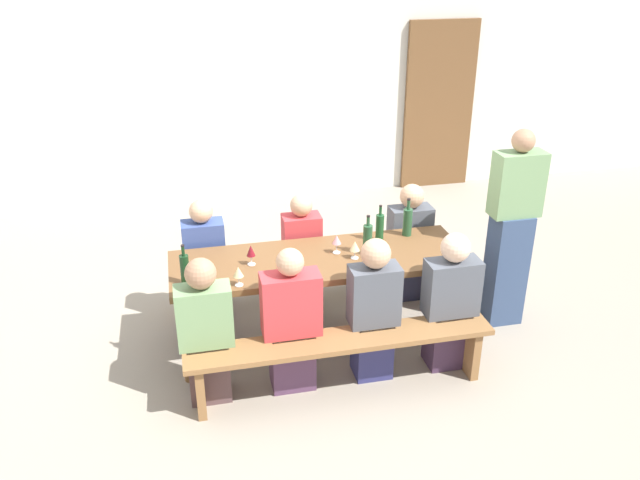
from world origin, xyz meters
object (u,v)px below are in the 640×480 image
at_px(seated_guest_near_3, 450,304).
at_px(standing_host, 511,234).
at_px(seated_guest_near_0, 206,334).
at_px(seated_guest_near_1, 291,324).
at_px(tasting_table, 320,266).
at_px(wooden_door, 439,106).
at_px(wine_glass_0, 337,240).
at_px(seated_guest_far_2, 409,244).
at_px(wine_bottle_2, 408,221).
at_px(seated_guest_far_1, 302,256).
at_px(wine_glass_2, 355,246).
at_px(wine_glass_1, 238,272).
at_px(wine_bottle_1, 380,227).
at_px(seated_guest_far_0, 205,264).
at_px(seated_guest_near_2, 373,312).
at_px(wine_bottle_0, 368,239).
at_px(bench_far, 303,263).
at_px(bench_near, 341,349).
at_px(wine_glass_3, 251,252).
at_px(wine_bottle_3, 185,269).

bearing_deg(seated_guest_near_3, standing_host, -55.49).
bearing_deg(seated_guest_near_0, seated_guest_near_1, -90.00).
relative_size(tasting_table, seated_guest_near_1, 2.07).
bearing_deg(wooden_door, seated_guest_near_1, -124.73).
height_order(wine_glass_0, seated_guest_far_2, seated_guest_far_2).
height_order(wine_bottle_2, seated_guest_far_1, seated_guest_far_1).
bearing_deg(wine_glass_0, wine_glass_2, -47.06).
bearing_deg(wine_glass_1, wine_bottle_1, 22.33).
xyz_separation_m(wooden_door, tasting_table, (-2.27, -3.22, -0.38)).
bearing_deg(seated_guest_far_0, wine_glass_0, 64.77).
distance_m(seated_guest_near_0, seated_guest_near_2, 1.20).
bearing_deg(wine_bottle_1, wine_bottle_0, -128.56).
bearing_deg(wine_glass_1, bench_far, 55.92).
relative_size(bench_near, wine_bottle_0, 6.79).
distance_m(seated_guest_near_2, standing_host, 1.42).
xyz_separation_m(tasting_table, wine_bottle_0, (0.38, -0.01, 0.20)).
distance_m(wine_bottle_2, wine_glass_3, 1.35).
height_order(wine_bottle_1, wine_bottle_3, wine_bottle_1).
bearing_deg(wine_glass_0, wine_bottle_1, 19.74).
height_order(wine_glass_2, seated_guest_near_3, seated_guest_near_3).
bearing_deg(seated_guest_far_2, tasting_table, -60.55).
distance_m(wine_bottle_0, wine_bottle_3, 1.41).
distance_m(wooden_door, seated_guest_far_1, 3.60).
height_order(wine_bottle_0, wine_glass_1, wine_bottle_0).
xyz_separation_m(bench_far, seated_guest_far_2, (0.93, -0.15, 0.16)).
xyz_separation_m(bench_far, seated_guest_near_2, (0.28, -1.20, 0.18)).
relative_size(wine_bottle_1, seated_guest_far_1, 0.29).
relative_size(tasting_table, seated_guest_near_3, 2.09).
xyz_separation_m(wine_glass_1, seated_guest_far_2, (1.59, 0.82, -0.34)).
distance_m(wine_bottle_1, wine_glass_2, 0.39).
relative_size(tasting_table, seated_guest_far_1, 2.14).
height_order(tasting_table, seated_guest_far_0, seated_guest_far_0).
bearing_deg(seated_guest_near_0, wine_bottle_0, -68.50).
relative_size(wine_glass_2, seated_guest_near_0, 0.13).
distance_m(seated_guest_far_1, standing_host, 1.74).
bearing_deg(wine_glass_3, wine_glass_1, -113.35).
xyz_separation_m(bench_near, wine_glass_1, (-0.66, 0.38, 0.49)).
xyz_separation_m(wine_bottle_3, seated_guest_far_1, (0.99, 0.72, -0.36)).
bearing_deg(tasting_table, seated_guest_far_2, 29.45).
bearing_deg(wine_bottle_1, wine_glass_1, -157.67).
height_order(seated_guest_near_0, seated_guest_far_0, seated_guest_near_0).
relative_size(wine_glass_3, seated_guest_far_2, 0.15).
bearing_deg(wine_glass_1, wooden_door, 50.24).
distance_m(bench_near, seated_guest_near_1, 0.39).
bearing_deg(seated_guest_near_1, wine_glass_0, -39.29).
height_order(wine_bottle_1, seated_guest_near_0, seated_guest_near_0).
bearing_deg(tasting_table, seated_guest_near_2, -62.09).
xyz_separation_m(wine_glass_2, wine_glass_3, (-0.79, 0.07, 0.01)).
relative_size(wine_bottle_1, wine_glass_1, 2.13).
bearing_deg(seated_guest_near_0, wine_glass_0, -61.68).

